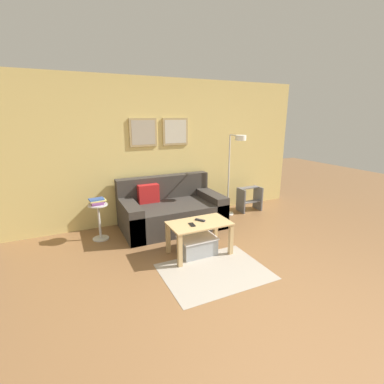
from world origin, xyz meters
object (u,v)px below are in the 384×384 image
(couch, at_px, (171,211))
(coffee_table, at_px, (199,229))
(side_table, at_px, (99,219))
(remote_control, at_px, (200,220))
(floor_lamp, at_px, (235,163))
(book_stack, at_px, (97,201))
(cell_phone, at_px, (192,225))
(step_stool, at_px, (250,198))
(storage_bin, at_px, (197,245))

(couch, distance_m, coffee_table, 1.12)
(side_table, distance_m, remote_control, 1.64)
(couch, height_order, floor_lamp, floor_lamp)
(coffee_table, bearing_deg, remote_control, 54.29)
(book_stack, relative_size, cell_phone, 1.84)
(side_table, distance_m, cell_phone, 1.57)
(side_table, relative_size, step_stool, 1.19)
(couch, bearing_deg, side_table, -179.68)
(storage_bin, relative_size, cell_phone, 3.70)
(step_stool, bearing_deg, couch, -176.77)
(book_stack, relative_size, remote_control, 1.72)
(step_stool, bearing_deg, remote_control, -146.38)
(storage_bin, bearing_deg, couch, 88.09)
(cell_phone, bearing_deg, floor_lamp, 44.20)
(coffee_table, relative_size, book_stack, 3.33)
(storage_bin, height_order, cell_phone, cell_phone)
(book_stack, distance_m, step_stool, 3.01)
(floor_lamp, xyz_separation_m, remote_control, (-1.22, -0.97, -0.59))
(storage_bin, relative_size, side_table, 0.89)
(couch, height_order, book_stack, couch)
(book_stack, bearing_deg, cell_phone, -46.75)
(floor_lamp, bearing_deg, coffee_table, -140.75)
(book_stack, relative_size, step_stool, 0.53)
(book_stack, bearing_deg, side_table, -66.16)
(side_table, bearing_deg, coffee_table, -42.55)
(floor_lamp, relative_size, book_stack, 6.12)
(couch, distance_m, side_table, 1.21)
(floor_lamp, xyz_separation_m, step_stool, (0.52, 0.19, -0.81))
(floor_lamp, distance_m, remote_control, 1.66)
(storage_bin, bearing_deg, book_stack, 136.49)
(storage_bin, distance_m, side_table, 1.63)
(side_table, bearing_deg, remote_control, -40.08)
(floor_lamp, height_order, book_stack, floor_lamp)
(storage_bin, relative_size, floor_lamp, 0.33)
(floor_lamp, xyz_separation_m, cell_phone, (-1.39, -1.06, -0.60))
(side_table, bearing_deg, book_stack, 113.84)
(book_stack, xyz_separation_m, cell_phone, (1.08, -1.15, -0.15))
(coffee_table, distance_m, floor_lamp, 1.77)
(couch, height_order, remote_control, couch)
(remote_control, bearing_deg, step_stool, 0.25)
(couch, bearing_deg, floor_lamp, -3.92)
(coffee_table, relative_size, floor_lamp, 0.54)
(storage_bin, bearing_deg, cell_phone, -161.89)
(cell_phone, bearing_deg, book_stack, 140.00)
(coffee_table, bearing_deg, side_table, 137.45)
(storage_bin, relative_size, remote_control, 3.45)
(side_table, distance_m, book_stack, 0.28)
(remote_control, bearing_deg, storage_bin, -174.27)
(storage_bin, height_order, step_stool, step_stool)
(coffee_table, relative_size, cell_phone, 6.12)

